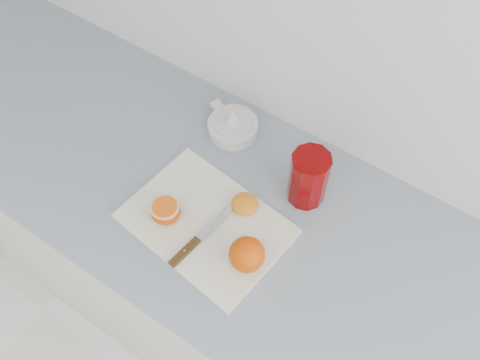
# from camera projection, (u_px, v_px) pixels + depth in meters

# --- Properties ---
(counter) EXTENTS (2.43, 0.64, 0.89)m
(counter) POSITION_uv_depth(u_px,v_px,m) (254.00, 292.00, 1.64)
(counter) COLOR beige
(counter) RESTS_ON ground
(cutting_board) EXTENTS (0.40, 0.30, 0.01)m
(cutting_board) POSITION_uv_depth(u_px,v_px,m) (206.00, 224.00, 1.26)
(cutting_board) COLOR silver
(cutting_board) RESTS_ON counter
(whole_orange) EXTENTS (0.08, 0.08, 0.08)m
(whole_orange) POSITION_uv_depth(u_px,v_px,m) (247.00, 254.00, 1.16)
(whole_orange) COLOR #D03300
(whole_orange) RESTS_ON cutting_board
(half_orange) EXTENTS (0.07, 0.07, 0.04)m
(half_orange) POSITION_uv_depth(u_px,v_px,m) (166.00, 211.00, 1.25)
(half_orange) COLOR #D03300
(half_orange) RESTS_ON cutting_board
(squeezed_shell) EXTENTS (0.06, 0.06, 0.03)m
(squeezed_shell) POSITION_uv_depth(u_px,v_px,m) (245.00, 204.00, 1.27)
(squeezed_shell) COLOR orange
(squeezed_shell) RESTS_ON cutting_board
(paring_knife) EXTENTS (0.04, 0.20, 0.01)m
(paring_knife) POSITION_uv_depth(u_px,v_px,m) (190.00, 247.00, 1.21)
(paring_knife) COLOR #412B0E
(paring_knife) RESTS_ON cutting_board
(citrus_juicer) EXTENTS (0.17, 0.13, 0.09)m
(citrus_juicer) POSITION_uv_depth(u_px,v_px,m) (233.00, 125.00, 1.40)
(citrus_juicer) COLOR white
(citrus_juicer) RESTS_ON counter
(red_tumbler) EXTENTS (0.09, 0.09, 0.15)m
(red_tumbler) POSITION_uv_depth(u_px,v_px,m) (308.00, 179.00, 1.25)
(red_tumbler) COLOR #6C0001
(red_tumbler) RESTS_ON counter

